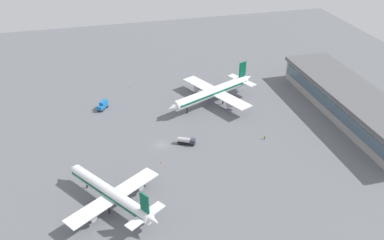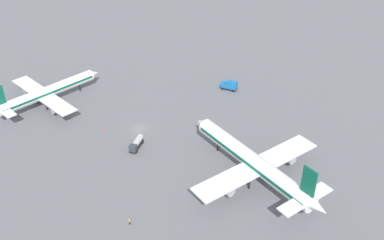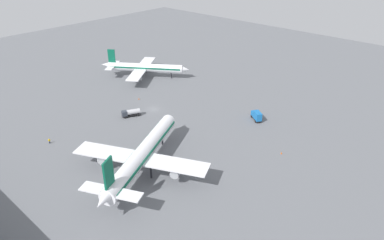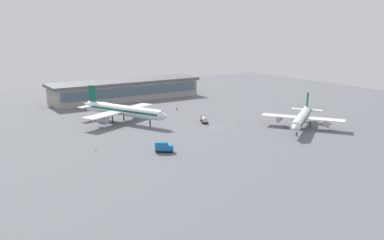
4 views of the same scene
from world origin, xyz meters
name	(u,v)px [view 3 (image 3 of 4)]	position (x,y,z in m)	size (l,w,h in m)	color
ground	(153,109)	(0.00, 0.00, 0.00)	(288.00, 288.00, 0.00)	slate
airplane_at_gate	(144,68)	(-27.35, 19.79, 4.35)	(34.16, 28.83, 11.97)	white
airplane_taxiing	(142,154)	(26.09, -27.43, 5.08)	(35.80, 43.15, 13.98)	white
fuel_truck	(131,113)	(-1.54, -9.06, 1.39)	(4.54, 6.48, 2.50)	black
catering_truck	(257,116)	(32.40, 17.82, 1.70)	(5.67, 4.79, 3.30)	black
ground_crew_worker	(49,141)	(-5.56, -37.39, 0.85)	(0.49, 0.55, 1.67)	#1E2338
safety_cone_near_gate	(139,99)	(-10.53, 2.10, 0.30)	(0.44, 0.44, 0.60)	#EA590C
safety_cone_mid_apron	(281,153)	(49.59, 4.67, 0.30)	(0.44, 0.44, 0.60)	#EA590C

